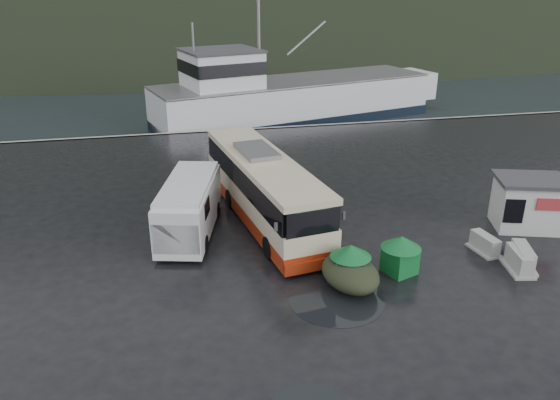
{
  "coord_description": "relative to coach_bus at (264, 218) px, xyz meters",
  "views": [
    {
      "loc": [
        -3.72,
        -18.64,
        10.54
      ],
      "look_at": [
        0.71,
        2.21,
        1.7
      ],
      "focal_mm": 35.0,
      "sensor_mm": 36.0,
      "label": 1
    }
  ],
  "objects": [
    {
      "name": "ground",
      "position": [
        -0.37,
        -4.18,
        0.0
      ],
      "size": [
        160.0,
        160.0,
        0.0
      ],
      "primitive_type": "plane",
      "color": "black",
      "rests_on": "ground"
    },
    {
      "name": "harbor_water",
      "position": [
        -0.37,
        105.82,
        0.0
      ],
      "size": [
        300.0,
        180.0,
        0.02
      ],
      "primitive_type": "cube",
      "color": "black",
      "rests_on": "ground"
    },
    {
      "name": "quay_edge",
      "position": [
        -0.37,
        15.82,
        0.0
      ],
      "size": [
        160.0,
        0.6,
        1.5
      ],
      "primitive_type": "cube",
      "color": "#999993",
      "rests_on": "ground"
    },
    {
      "name": "coach_bus",
      "position": [
        0.0,
        0.0,
        0.0
      ],
      "size": [
        4.57,
        11.52,
        3.17
      ],
      "primitive_type": null,
      "rotation": [
        0.0,
        0.0,
        0.16
      ],
      "color": "beige",
      "rests_on": "ground"
    },
    {
      "name": "white_van",
      "position": [
        -3.42,
        -0.87,
        0.0
      ],
      "size": [
        3.39,
        6.22,
        2.47
      ],
      "primitive_type": null,
      "rotation": [
        0.0,
        0.0,
        -0.24
      ],
      "color": "silver",
      "rests_on": "ground"
    },
    {
      "name": "waste_bin_left",
      "position": [
        2.07,
        -6.22,
        0.0
      ],
      "size": [
        1.35,
        1.35,
        1.52
      ],
      "primitive_type": null,
      "rotation": [
        0.0,
        0.0,
        -0.29
      ],
      "color": "#11632A",
      "rests_on": "ground"
    },
    {
      "name": "waste_bin_right",
      "position": [
        4.15,
        -5.96,
        0.0
      ],
      "size": [
        1.4,
        1.4,
        1.52
      ],
      "primitive_type": null,
      "rotation": [
        0.0,
        0.0,
        0.35
      ],
      "color": "#11632A",
      "rests_on": "ground"
    },
    {
      "name": "dome_tent",
      "position": [
        1.99,
        -6.49,
        0.0
      ],
      "size": [
        2.26,
        2.92,
        1.06
      ],
      "primitive_type": null,
      "rotation": [
        0.0,
        0.0,
        0.13
      ],
      "color": "#252C1A",
      "rests_on": "ground"
    },
    {
      "name": "ticket_kiosk",
      "position": [
        11.31,
        -3.34,
        0.0
      ],
      "size": [
        3.52,
        3.04,
        2.33
      ],
      "primitive_type": null,
      "rotation": [
        0.0,
        0.0,
        -0.3
      ],
      "color": "silver",
      "rests_on": "ground"
    },
    {
      "name": "jersey_barrier_a",
      "position": [
        8.69,
        -6.74,
        0.0
      ],
      "size": [
        1.13,
        1.77,
        0.82
      ],
      "primitive_type": null,
      "rotation": [
        0.0,
        0.0,
        -0.2
      ],
      "color": "#999993",
      "rests_on": "ground"
    },
    {
      "name": "jersey_barrier_b",
      "position": [
        8.24,
        -5.12,
        0.0
      ],
      "size": [
        0.92,
        1.57,
        0.74
      ],
      "primitive_type": null,
      "rotation": [
        0.0,
        0.0,
        0.13
      ],
      "color": "#999993",
      "rests_on": "ground"
    },
    {
      "name": "jersey_barrier_c",
      "position": [
        8.99,
        -6.53,
        0.0
      ],
      "size": [
        1.33,
        1.85,
        0.84
      ],
      "primitive_type": null,
      "rotation": [
        0.0,
        0.0,
        -0.32
      ],
      "color": "#999993",
      "rests_on": "ground"
    },
    {
      "name": "fishing_trawler",
      "position": [
        6.95,
        23.11,
        0.0
      ],
      "size": [
        29.52,
        13.76,
        11.55
      ],
      "primitive_type": null,
      "rotation": [
        0.0,
        0.0,
        0.27
      ],
      "color": "silver",
      "rests_on": "ground"
    },
    {
      "name": "puddles",
      "position": [
        0.55,
        -8.8,
        0.01
      ],
      "size": [
        5.1,
        7.78,
        0.01
      ],
      "color": "black",
      "rests_on": "ground"
    }
  ]
}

